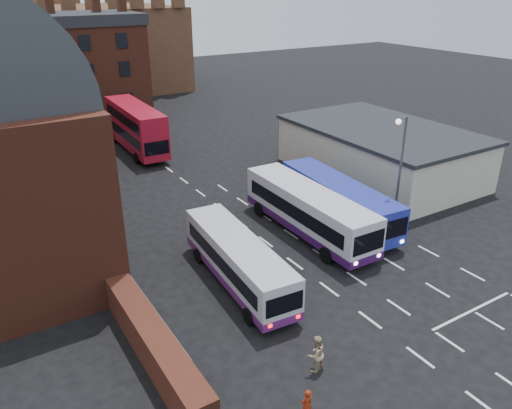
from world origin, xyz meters
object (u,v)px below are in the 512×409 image
bus_white_outbound (238,258)px  pedestrian_red (307,405)px  bus_white_inbound (308,209)px  bus_blue (338,199)px  street_lamp (400,163)px  pedestrian_beige (316,354)px  bus_red_double (136,127)px

bus_white_outbound → pedestrian_red: bus_white_outbound is taller
bus_white_outbound → bus_white_inbound: size_ratio=0.88×
bus_blue → street_lamp: (2.50, -2.78, 2.98)m
bus_white_outbound → bus_white_inbound: 7.46m
bus_white_outbound → street_lamp: bearing=5.8°
pedestrian_beige → bus_white_outbound: bearing=-96.8°
bus_white_inbound → pedestrian_red: bearing=53.3°
bus_white_inbound → street_lamp: street_lamp is taller
street_lamp → bus_white_inbound: bearing=155.4°
street_lamp → pedestrian_red: (-14.81, -9.93, -4.01)m
bus_white_inbound → bus_blue: bearing=-172.6°
street_lamp → bus_red_double: bearing=109.1°
bus_white_outbound → bus_blue: bearing=22.0°
bus_white_inbound → pedestrian_red: (-9.47, -12.37, -1.10)m
bus_blue → pedestrian_red: size_ratio=7.58×
bus_white_inbound → pedestrian_beige: bearing=55.0°
bus_red_double → pedestrian_beige: 33.81m
bus_white_outbound → street_lamp: (12.26, 0.33, 3.14)m
bus_blue → street_lamp: bearing=136.0°
bus_white_inbound → bus_red_double: 23.36m
street_lamp → pedestrian_beige: 15.63m
bus_red_double → street_lamp: bearing=110.5°
bus_white_inbound → bus_red_double: bus_red_double is taller
street_lamp → pedestrian_beige: size_ratio=4.41×
bus_white_inbound → street_lamp: 6.56m
bus_white_outbound → street_lamp: 12.66m
pedestrian_red → pedestrian_beige: (1.95, 1.92, 0.16)m
bus_white_outbound → bus_blue: 10.24m
bus_white_outbound → street_lamp: size_ratio=1.28×
bus_white_inbound → pedestrian_red: size_ratio=7.81×
street_lamp → bus_blue: bearing=132.0°
pedestrian_red → pedestrian_beige: bearing=-138.9°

